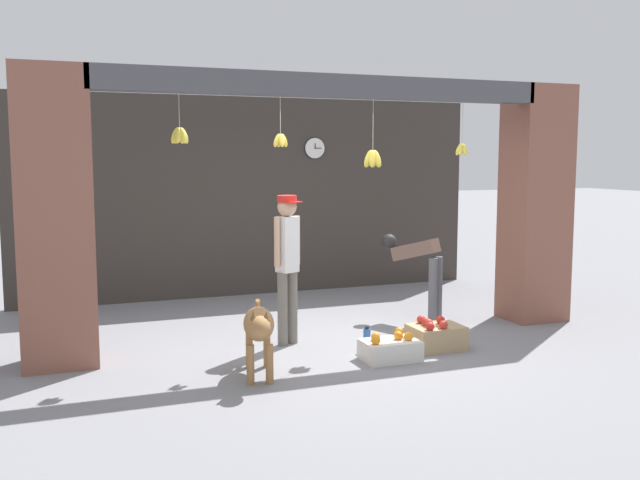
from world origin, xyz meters
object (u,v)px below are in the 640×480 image
(shopkeeper, at_px, (287,258))
(worker_stooping, at_px, (419,265))
(water_bottle, at_px, (367,340))
(dog, at_px, (259,327))
(fruit_crate_oranges, at_px, (390,349))
(fruit_crate_apples, at_px, (436,336))
(wall_clock, at_px, (315,148))

(shopkeeper, relative_size, worker_stooping, 1.54)
(shopkeeper, xyz_separation_m, water_bottle, (0.68, -0.57, -0.83))
(shopkeeper, bearing_deg, dog, 36.68)
(dog, relative_size, fruit_crate_oranges, 1.82)
(worker_stooping, relative_size, fruit_crate_oranges, 1.88)
(dog, distance_m, fruit_crate_apples, 2.06)
(dog, relative_size, shopkeeper, 0.63)
(fruit_crate_apples, bearing_deg, water_bottle, 166.19)
(shopkeeper, xyz_separation_m, wall_clock, (1.39, 2.86, 1.20))
(fruit_crate_oranges, relative_size, water_bottle, 2.10)
(dog, bearing_deg, water_bottle, 122.64)
(shopkeeper, distance_m, fruit_crate_oranges, 1.48)
(shopkeeper, relative_size, wall_clock, 5.05)
(worker_stooping, distance_m, wall_clock, 2.81)
(shopkeeper, bearing_deg, water_bottle, 118.24)
(worker_stooping, bearing_deg, fruit_crate_oranges, -162.47)
(fruit_crate_oranges, distance_m, water_bottle, 0.39)
(dog, xyz_separation_m, wall_clock, (2.00, 3.86, 1.69))
(worker_stooping, height_order, fruit_crate_apples, worker_stooping)
(fruit_crate_oranges, bearing_deg, shopkeeper, 128.89)
(dog, xyz_separation_m, shopkeeper, (0.61, 1.00, 0.48))
(dog, height_order, water_bottle, dog)
(worker_stooping, height_order, fruit_crate_oranges, worker_stooping)
(dog, bearing_deg, shopkeeper, 162.95)
(fruit_crate_oranges, height_order, fruit_crate_apples, fruit_crate_apples)
(dog, distance_m, fruit_crate_oranges, 1.42)
(water_bottle, bearing_deg, worker_stooping, 41.76)
(dog, relative_size, fruit_crate_apples, 1.88)
(fruit_crate_oranges, xyz_separation_m, fruit_crate_apples, (0.64, 0.20, 0.03))
(fruit_crate_oranges, distance_m, wall_clock, 4.37)
(fruit_crate_apples, relative_size, water_bottle, 2.03)
(shopkeeper, height_order, fruit_crate_apples, shopkeeper)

